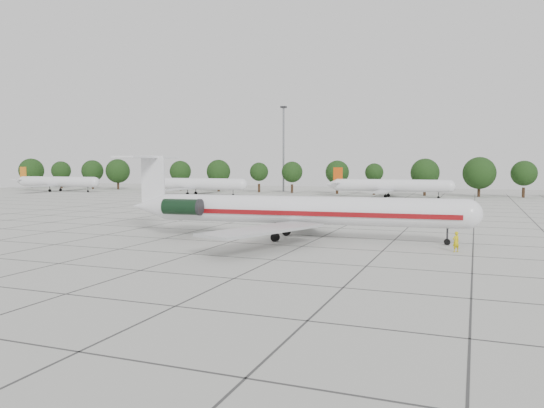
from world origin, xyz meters
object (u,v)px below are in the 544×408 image
(floodlight_mast, at_px, (284,144))
(bg_airliner_a, at_px, (57,182))
(bg_airliner_c, at_px, (390,186))
(main_airliner, at_px, (286,209))
(ground_crew, at_px, (456,242))
(bg_airliner_b, at_px, (194,184))

(floodlight_mast, bearing_deg, bg_airliner_a, -158.78)
(bg_airliner_a, height_order, bg_airliner_c, same)
(bg_airliner_a, bearing_deg, floodlight_mast, 21.22)
(main_airliner, height_order, floodlight_mast, floodlight_mast)
(ground_crew, xyz_separation_m, bg_airliner_b, (-68.45, 72.16, 1.94))
(main_airliner, distance_m, bg_airliner_c, 77.47)
(main_airliner, bearing_deg, bg_airliner_c, 85.08)
(bg_airliner_b, xyz_separation_m, bg_airliner_c, (50.42, 7.96, 0.00))
(bg_airliner_b, height_order, bg_airliner_c, same)
(main_airliner, height_order, bg_airliner_a, main_airliner)
(floodlight_mast, bearing_deg, bg_airliner_b, -121.69)
(ground_crew, xyz_separation_m, bg_airliner_a, (-116.01, 73.34, 1.94))
(bg_airliner_a, bearing_deg, bg_airliner_b, -1.42)
(main_airliner, xyz_separation_m, ground_crew, (17.83, -2.65, -2.29))
(bg_airliner_c, relative_size, floodlight_mast, 1.11)
(ground_crew, bearing_deg, bg_airliner_c, -118.50)
(bg_airliner_a, height_order, floodlight_mast, floodlight_mast)
(bg_airliner_a, xyz_separation_m, bg_airliner_c, (97.99, 6.78, 0.00))
(main_airliner, bearing_deg, floodlight_mast, 104.91)
(ground_crew, xyz_separation_m, floodlight_mast, (-52.49, 98.01, 13.32))
(ground_crew, height_order, bg_airliner_b, bg_airliner_b)
(ground_crew, relative_size, bg_airliner_c, 0.07)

